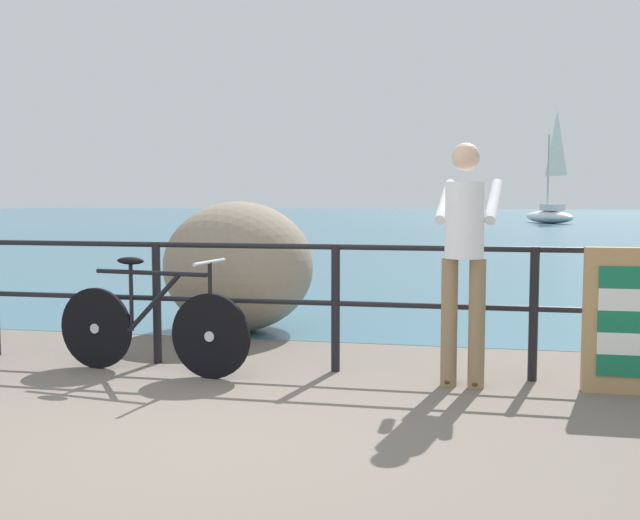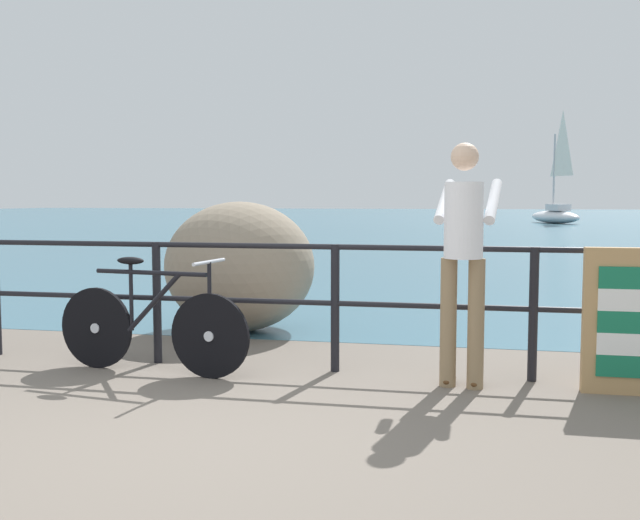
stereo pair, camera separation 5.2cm
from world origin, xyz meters
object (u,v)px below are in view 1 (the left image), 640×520
object	(u,v)px
breakwater_boulder_main	(239,266)
sailboat	(550,211)
bicycle	(152,325)
person_at_railing	(464,252)

from	to	relation	value
breakwater_boulder_main	sailboat	world-z (taller)	sailboat
bicycle	breakwater_boulder_main	world-z (taller)	breakwater_boulder_main
bicycle	person_at_railing	xyz separation A→B (m)	(2.41, 0.07, 0.60)
sailboat	person_at_railing	bearing A→B (deg)	147.93
bicycle	breakwater_boulder_main	size ratio (longest dim) A/B	1.08
sailboat	breakwater_boulder_main	bearing A→B (deg)	143.86
breakwater_boulder_main	sailboat	distance (m)	35.62
bicycle	person_at_railing	world-z (taller)	person_at_railing
person_at_railing	sailboat	distance (m)	37.10
person_at_railing	breakwater_boulder_main	size ratio (longest dim) A/B	1.14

